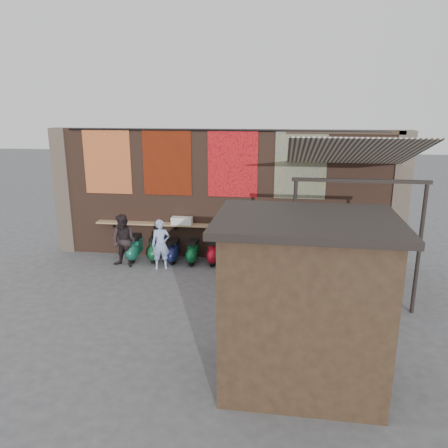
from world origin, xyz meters
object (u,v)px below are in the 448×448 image
(scooter_stool_2, at_px, (174,251))
(diner_left, at_px, (161,244))
(market_stall, at_px, (303,306))
(shopper_grey, at_px, (378,277))
(shelf_box, at_px, (182,221))
(scooter_stool_4, at_px, (214,252))
(scooter_stool_0, at_px, (135,248))
(scooter_stool_3, at_px, (193,252))
(scooter_stool_6, at_px, (255,252))
(scooter_stool_5, at_px, (233,254))
(scooter_stool_7, at_px, (274,254))
(scooter_stool_8, at_px, (296,255))
(shopper_navy, at_px, (338,253))
(scooter_stool_1, at_px, (156,249))
(shopper_tan, at_px, (338,257))
(diner_right, at_px, (124,241))

(scooter_stool_2, height_order, diner_left, diner_left)
(market_stall, bearing_deg, shopper_grey, 58.99)
(shopper_grey, bearing_deg, shelf_box, -13.42)
(scooter_stool_2, height_order, scooter_stool_4, scooter_stool_4)
(diner_left, distance_m, shopper_grey, 6.09)
(scooter_stool_0, distance_m, scooter_stool_4, 2.47)
(scooter_stool_0, bearing_deg, scooter_stool_3, 0.41)
(scooter_stool_0, relative_size, scooter_stool_2, 1.17)
(scooter_stool_4, height_order, scooter_stool_6, scooter_stool_6)
(shelf_box, distance_m, scooter_stool_3, 1.03)
(scooter_stool_5, height_order, scooter_stool_7, scooter_stool_7)
(scooter_stool_5, bearing_deg, shelf_box, 169.70)
(scooter_stool_6, xyz_separation_m, market_stall, (1.16, -5.57, 1.00))
(scooter_stool_2, height_order, scooter_stool_8, scooter_stool_8)
(scooter_stool_4, relative_size, scooter_stool_8, 0.88)
(scooter_stool_3, xyz_separation_m, scooter_stool_4, (0.64, 0.05, 0.01))
(scooter_stool_7, height_order, shopper_navy, shopper_navy)
(scooter_stool_6, relative_size, shopper_grey, 0.52)
(scooter_stool_1, xyz_separation_m, shopper_tan, (5.32, -1.43, 0.48))
(scooter_stool_2, relative_size, market_stall, 0.25)
(scooter_stool_5, distance_m, diner_right, 3.27)
(scooter_stool_6, bearing_deg, shopper_navy, -29.72)
(scooter_stool_6, relative_size, market_stall, 0.31)
(scooter_stool_0, relative_size, shopper_tan, 0.48)
(scooter_stool_4, height_order, diner_left, diner_left)
(shelf_box, distance_m, scooter_stool_6, 2.46)
(scooter_stool_7, bearing_deg, scooter_stool_3, -179.38)
(scooter_stool_0, bearing_deg, scooter_stool_6, 0.79)
(shopper_grey, bearing_deg, diner_right, -1.03)
(scooter_stool_4, height_order, shopper_grey, shopper_grey)
(shelf_box, xyz_separation_m, scooter_stool_0, (-1.44, -0.35, -0.84))
(scooter_stool_3, height_order, diner_left, diner_left)
(scooter_stool_6, bearing_deg, scooter_stool_8, -0.57)
(scooter_stool_0, xyz_separation_m, scooter_stool_8, (4.96, 0.04, 0.01))
(shelf_box, xyz_separation_m, shopper_tan, (4.55, -1.71, -0.37))
(shopper_navy, height_order, market_stall, market_stall)
(shelf_box, xyz_separation_m, scooter_stool_5, (1.62, -0.30, -0.89))
(shopper_navy, bearing_deg, shelf_box, -14.59)
(scooter_stool_4, bearing_deg, market_stall, -66.48)
(scooter_stool_3, distance_m, diner_left, 1.08)
(scooter_stool_7, xyz_separation_m, shopper_grey, (2.45, -2.59, 0.47))
(scooter_stool_7, bearing_deg, market_stall, -83.83)
(scooter_stool_1, xyz_separation_m, market_stall, (4.24, -5.59, 1.04))
(diner_left, relative_size, diner_right, 0.93)
(scooter_stool_5, bearing_deg, scooter_stool_1, 179.58)
(shopper_grey, bearing_deg, scooter_stool_2, -9.82)
(shopper_navy, bearing_deg, scooter_stool_2, -10.22)
(scooter_stool_7, relative_size, market_stall, 0.29)
(shelf_box, bearing_deg, scooter_stool_4, -15.45)
(scooter_stool_3, height_order, scooter_stool_7, scooter_stool_7)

